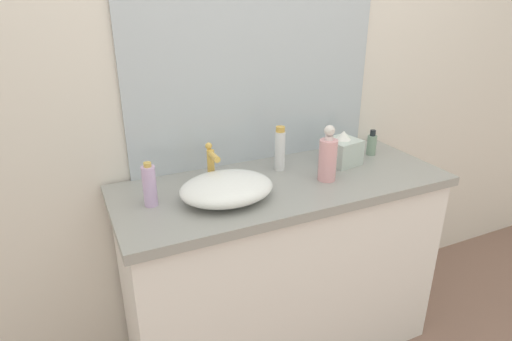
{
  "coord_description": "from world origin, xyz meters",
  "views": [
    {
      "loc": [
        -0.76,
        -1.01,
        1.6
      ],
      "look_at": [
        -0.1,
        0.39,
        0.95
      ],
      "focal_mm": 30.44,
      "sensor_mm": 36.0,
      "label": 1
    }
  ],
  "objects": [
    {
      "name": "bathroom_wall_rear",
      "position": [
        0.0,
        0.73,
        1.3
      ],
      "size": [
        6.0,
        0.06,
        2.6
      ],
      "primitive_type": "cube",
      "color": "silver",
      "rests_on": "ground"
    },
    {
      "name": "vanity_counter",
      "position": [
        0.04,
        0.41,
        0.44
      ],
      "size": [
        1.38,
        0.55,
        0.87
      ],
      "color": "white",
      "rests_on": "ground"
    },
    {
      "name": "wall_mirror_panel",
      "position": [
        0.04,
        0.69,
        1.47
      ],
      "size": [
        1.14,
        0.01,
        1.21
      ],
      "primitive_type": "cube",
      "color": "#B2BCC6",
      "rests_on": "vanity_counter"
    },
    {
      "name": "sink_basin",
      "position": [
        -0.24,
        0.36,
        0.91
      ],
      "size": [
        0.36,
        0.29,
        0.09
      ],
      "primitive_type": "ellipsoid",
      "color": "white",
      "rests_on": "vanity_counter"
    },
    {
      "name": "faucet",
      "position": [
        -0.24,
        0.52,
        0.96
      ],
      "size": [
        0.03,
        0.11,
        0.17
      ],
      "color": "gold",
      "rests_on": "vanity_counter"
    },
    {
      "name": "soap_dispenser",
      "position": [
        0.2,
        0.36,
        0.97
      ],
      "size": [
        0.07,
        0.07,
        0.23
      ],
      "color": "#E3A1A6",
      "rests_on": "vanity_counter"
    },
    {
      "name": "lotion_bottle",
      "position": [
        0.08,
        0.53,
        0.96
      ],
      "size": [
        0.05,
        0.05,
        0.2
      ],
      "color": "white",
      "rests_on": "vanity_counter"
    },
    {
      "name": "perfume_bottle",
      "position": [
        0.56,
        0.52,
        0.92
      ],
      "size": [
        0.04,
        0.04,
        0.12
      ],
      "color": "gray",
      "rests_on": "vanity_counter"
    },
    {
      "name": "spray_can",
      "position": [
        -0.51,
        0.43,
        0.95
      ],
      "size": [
        0.05,
        0.05,
        0.17
      ],
      "color": "#C9A9D9",
      "rests_on": "vanity_counter"
    },
    {
      "name": "tissue_box",
      "position": [
        0.37,
        0.48,
        0.93
      ],
      "size": [
        0.16,
        0.16,
        0.15
      ],
      "color": "#B8C6BE",
      "rests_on": "vanity_counter"
    }
  ]
}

